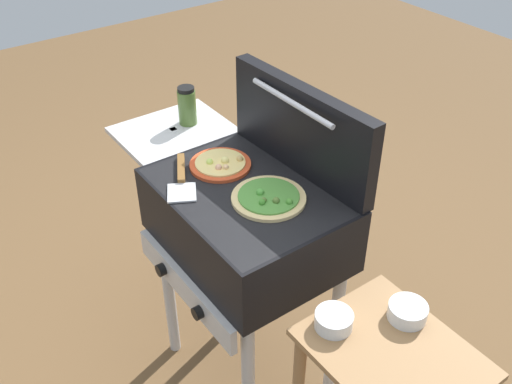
# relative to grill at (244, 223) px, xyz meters

# --- Properties ---
(ground_plane) EXTENTS (8.00, 8.00, 0.00)m
(ground_plane) POSITION_rel_grill_xyz_m (0.01, 0.00, -0.76)
(ground_plane) COLOR brown
(grill) EXTENTS (0.96, 0.53, 0.90)m
(grill) POSITION_rel_grill_xyz_m (0.00, 0.00, 0.00)
(grill) COLOR black
(grill) RESTS_ON ground_plane
(grill_lid_open) EXTENTS (0.63, 0.09, 0.30)m
(grill_lid_open) POSITION_rel_grill_xyz_m (0.01, 0.22, 0.30)
(grill_lid_open) COLOR black
(grill_lid_open) RESTS_ON grill
(pizza_cheese) EXTENTS (0.21, 0.21, 0.04)m
(pizza_cheese) POSITION_rel_grill_xyz_m (-0.15, 0.01, 0.15)
(pizza_cheese) COLOR #C64723
(pizza_cheese) RESTS_ON grill
(pizza_veggie) EXTENTS (0.23, 0.23, 0.03)m
(pizza_veggie) POSITION_rel_grill_xyz_m (0.10, 0.03, 0.15)
(pizza_veggie) COLOR #E0C17F
(pizza_veggie) RESTS_ON grill
(sauce_jar) EXTENTS (0.07, 0.07, 0.15)m
(sauce_jar) POSITION_rel_grill_xyz_m (-0.47, 0.07, 0.22)
(sauce_jar) COLOR #4C6B2D
(sauce_jar) RESTS_ON grill
(spatula) EXTENTS (0.25, 0.18, 0.02)m
(spatula) POSITION_rel_grill_xyz_m (-0.15, -0.14, 0.15)
(spatula) COLOR #B7BABF
(spatula) RESTS_ON grill
(topping_bowl_near) EXTENTS (0.10, 0.10, 0.04)m
(topping_bowl_near) POSITION_rel_grill_xyz_m (0.52, -0.07, 0.03)
(topping_bowl_near) COLOR silver
(topping_bowl_near) RESTS_ON prep_table
(topping_bowl_far) EXTENTS (0.11, 0.11, 0.04)m
(topping_bowl_far) POSITION_rel_grill_xyz_m (0.61, 0.12, 0.03)
(topping_bowl_far) COLOR silver
(topping_bowl_far) RESTS_ON prep_table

